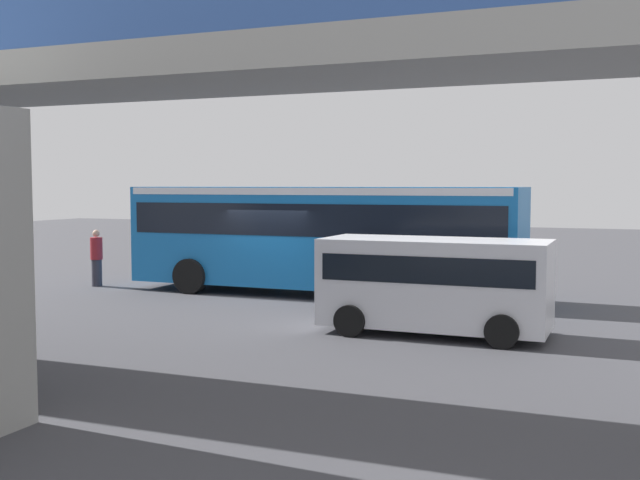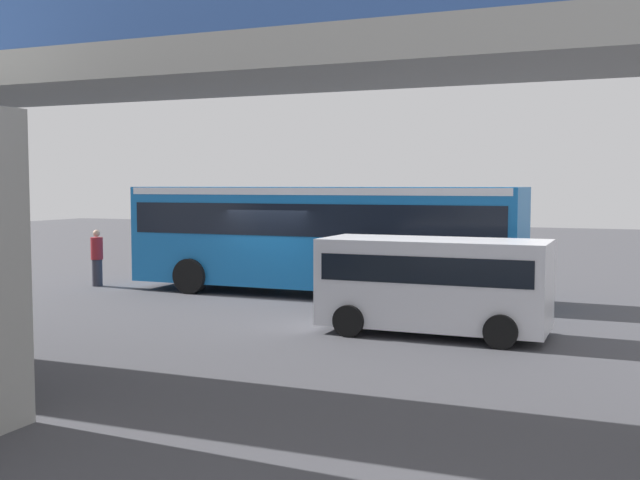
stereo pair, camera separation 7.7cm
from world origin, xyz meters
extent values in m
plane|color=#424247|center=(0.00, 0.00, 0.00)|extent=(80.00, 80.00, 0.00)
cube|color=#196BB7|center=(-1.15, -0.78, 1.72)|extent=(11.50, 2.55, 2.86)
cube|color=black|center=(-1.15, -0.78, 2.23)|extent=(11.04, 2.59, 0.90)
cube|color=white|center=(-1.15, -0.78, 3.03)|extent=(11.27, 2.58, 0.20)
cube|color=black|center=(4.62, -0.78, 2.06)|extent=(0.04, 2.24, 1.20)
cylinder|color=black|center=(2.53, 0.50, 0.52)|extent=(1.04, 0.30, 1.04)
cylinder|color=black|center=(2.53, -2.05, 0.52)|extent=(1.04, 0.30, 1.04)
cylinder|color=black|center=(-4.83, 0.50, 0.52)|extent=(1.04, 0.30, 1.04)
cylinder|color=black|center=(-4.83, -2.05, 0.52)|extent=(1.04, 0.30, 1.04)
cube|color=silver|center=(-5.63, 3.81, 1.12)|extent=(4.80, 1.95, 1.86)
cube|color=black|center=(-5.63, 3.81, 1.48)|extent=(4.42, 1.98, 0.56)
cylinder|color=black|center=(-4.04, 4.78, 0.34)|extent=(0.68, 0.22, 0.68)
cylinder|color=black|center=(-4.04, 2.83, 0.34)|extent=(0.68, 0.22, 0.68)
cylinder|color=black|center=(-7.21, 4.78, 0.34)|extent=(0.68, 0.22, 0.68)
cylinder|color=black|center=(-7.21, 2.83, 0.34)|extent=(0.68, 0.22, 0.68)
cylinder|color=#2D2D38|center=(6.17, 0.16, 0.42)|extent=(0.32, 0.32, 0.85)
cylinder|color=maroon|center=(6.17, 0.16, 1.20)|extent=(0.38, 0.38, 0.70)
sphere|color=tan|center=(6.17, 0.16, 1.68)|extent=(0.22, 0.22, 0.22)
cylinder|color=slate|center=(1.27, -4.51, 1.40)|extent=(0.08, 0.08, 2.80)
cube|color=blue|center=(1.27, -4.51, 2.50)|extent=(0.04, 0.60, 0.60)
cube|color=silver|center=(-4.00, -2.05, 0.00)|extent=(2.00, 0.20, 0.01)
cube|color=silver|center=(0.00, -2.05, 0.00)|extent=(2.00, 0.20, 0.01)
cube|color=silver|center=(4.00, -2.05, 0.00)|extent=(2.00, 0.20, 0.01)
cube|color=#9E9E99|center=(0.00, 9.94, 4.90)|extent=(24.01, 2.60, 0.50)
cube|color=#3359A5|center=(0.00, 8.69, 5.70)|extent=(24.01, 0.08, 1.10)
camera|label=1|loc=(-9.52, 19.90, 3.20)|focal=43.13mm
camera|label=2|loc=(-9.59, 19.87, 3.20)|focal=43.13mm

